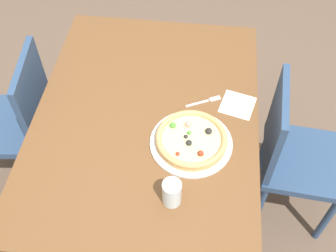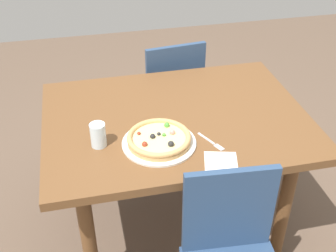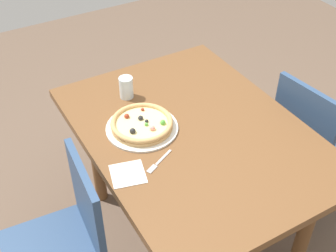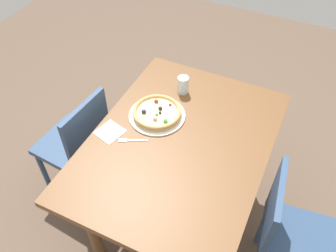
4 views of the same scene
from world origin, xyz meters
name	(u,v)px [view 1 (image 1 of 4)]	position (x,y,z in m)	size (l,w,h in m)	color
ground_plane	(152,200)	(0.00, 0.00, 0.00)	(6.00, 6.00, 0.00)	brown
dining_table	(147,130)	(0.00, 0.00, 0.66)	(1.31, 0.96, 0.77)	brown
chair_near	(19,120)	(-0.12, -0.70, 0.48)	(0.44, 0.44, 0.88)	navy
chair_far	(293,153)	(-0.07, 0.70, 0.48)	(0.43, 0.43, 0.88)	navy
plate	(191,143)	(0.13, 0.21, 0.77)	(0.34, 0.34, 0.01)	silver
pizza	(191,139)	(0.13, 0.20, 0.80)	(0.29, 0.29, 0.05)	tan
fork	(206,101)	(-0.11, 0.25, 0.77)	(0.09, 0.16, 0.00)	silver
drinking_glass	(172,193)	(0.39, 0.15, 0.82)	(0.07, 0.07, 0.11)	silver
napkin	(238,105)	(-0.10, 0.39, 0.77)	(0.14, 0.14, 0.00)	white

